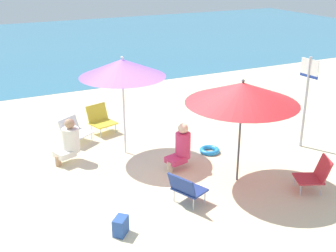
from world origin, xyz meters
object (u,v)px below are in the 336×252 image
Objects in this scene: umbrella_red at (242,93)px; warning_sign at (307,90)px; umbrella_purple at (122,68)px; person_a at (69,141)px; person_b at (181,147)px; beach_chair_c at (100,119)px; beach_bag at (121,226)px; beach_chair_b at (315,174)px; beach_chair_d at (74,130)px; swim_ring at (210,150)px; beach_chair_a at (186,188)px.

warning_sign is (2.17, 0.69, -0.41)m from umbrella_red.
umbrella_purple is 2.28× the size of person_a.
umbrella_red is at bearing 112.91° from person_b.
beach_chair_c is 0.75× the size of person_a.
person_a is 3.28× the size of beach_bag.
beach_chair_b is 0.74× the size of person_a.
beach_chair_d reaches higher than swim_ring.
person_a is 5.09m from warning_sign.
umbrella_purple reaches higher than person_a.
beach_chair_b is 2.43× the size of beach_bag.
warning_sign is at bearing -20.96° from umbrella_purple.
beach_chair_c is at bearing -35.80° from beach_chair_b.
umbrella_purple is at bearing 152.35° from warning_sign.
swim_ring is at bearing 35.26° from beach_bag.
umbrella_red is 2.20× the size of person_a.
beach_chair_c is 0.87× the size of beach_chair_d.
umbrella_purple is at bearing -12.19° from beach_chair_c.
umbrella_red reaches higher than beach_chair_b.
beach_chair_a is at bearing 98.52° from person_a.
person_a reaches higher than beach_chair_a.
person_a is at bearing -56.35° from beach_chair_c.
person_b reaches higher than beach_chair_d.
beach_chair_b is (2.28, -0.60, 0.01)m from beach_chair_a.
warning_sign reaches higher than person_b.
swim_ring is 1.56× the size of beach_bag.
beach_chair_c reaches higher than beach_chair_a.
beach_chair_a reaches higher than swim_ring.
umbrella_purple is 2.54m from umbrella_red.
beach_chair_c is 2.66m from person_b.
swim_ring is (-2.00, 0.60, -1.26)m from warning_sign.
warning_sign is 2.44m from swim_ring.
umbrella_red is 3.00× the size of beach_chair_a.
beach_bag is at bearing -144.74° from swim_ring.
swim_ring is at bearing -45.68° from beach_chair_b.
beach_chair_c is (-2.56, 4.40, 0.01)m from beach_chair_b.
beach_chair_c is 1.66m from person_a.
beach_bag is (-2.75, -1.95, 0.09)m from swim_ring.
beach_chair_d is at bearing 85.47° from beach_bag.
umbrella_purple is at bearing 124.98° from umbrella_red.
umbrella_red is at bearing -169.14° from warning_sign.
swim_ring is (2.79, -0.89, -0.39)m from person_a.
swim_ring is at bearing 156.57° from warning_sign.
beach_chair_a is 2.36m from beach_chair_b.
beach_chair_c is 4.74m from warning_sign.
warning_sign is at bearing 15.81° from beach_bag.
beach_chair_d is 3.07m from swim_ring.
umbrella_purple reaches higher than swim_ring.
person_a is (-0.34, -0.93, 0.15)m from beach_chair_d.
beach_chair_a reaches higher than beach_chair_d.
beach_chair_a is at bearing 13.71° from beach_bag.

